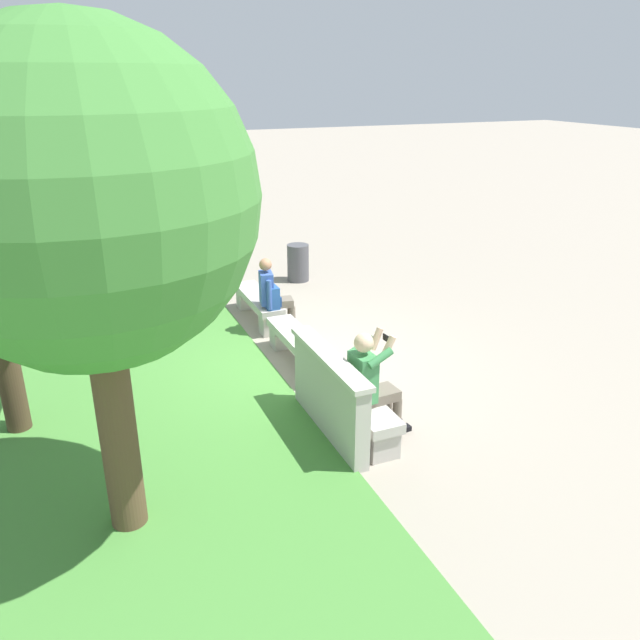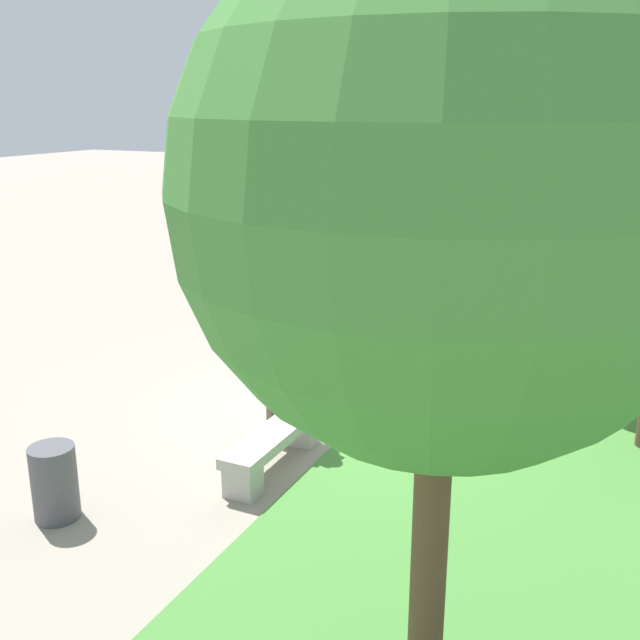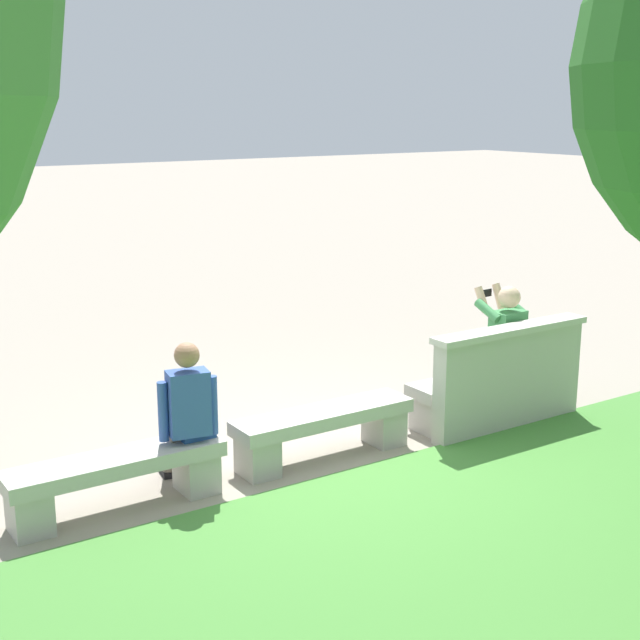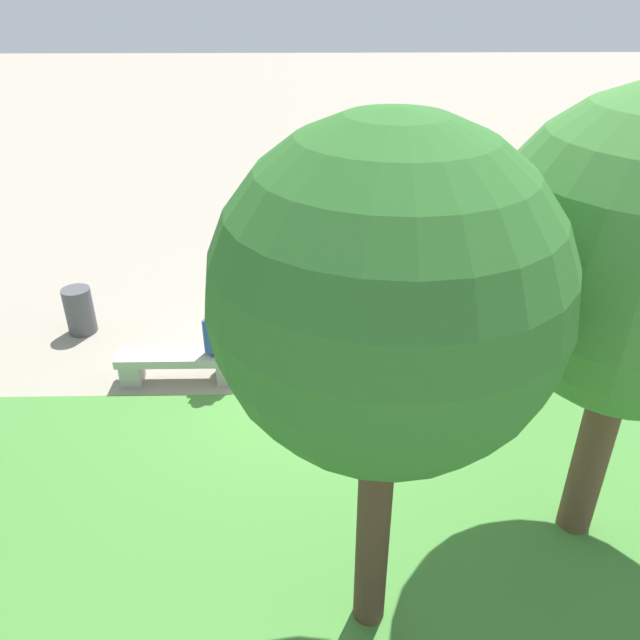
{
  "view_description": "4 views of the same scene",
  "coord_description": "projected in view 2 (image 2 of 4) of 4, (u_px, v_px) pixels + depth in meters",
  "views": [
    {
      "loc": [
        -7.74,
        2.91,
        3.95
      ],
      "look_at": [
        -0.45,
        -0.16,
        0.83
      ],
      "focal_mm": 35.0,
      "sensor_mm": 36.0,
      "label": 1
    },
    {
      "loc": [
        8.45,
        3.69,
        3.93
      ],
      "look_at": [
        -0.24,
        -0.46,
        1.08
      ],
      "focal_mm": 42.0,
      "sensor_mm": 36.0,
      "label": 2
    },
    {
      "loc": [
        4.08,
        6.13,
        3.04
      ],
      "look_at": [
        -0.37,
        -0.62,
        1.08
      ],
      "focal_mm": 50.0,
      "sensor_mm": 36.0,
      "label": 3
    },
    {
      "loc": [
        0.09,
        7.29,
        5.06
      ],
      "look_at": [
        -0.06,
        -0.15,
        0.88
      ],
      "focal_mm": 35.0,
      "sensor_mm": 36.0,
      "label": 4
    }
  ],
  "objects": [
    {
      "name": "ground_plane",
      "position": [
        343.0,
        407.0,
        9.95
      ],
      "size": [
        80.0,
        80.0,
        0.0
      ],
      "primitive_type": "plane",
      "color": "gray"
    },
    {
      "name": "bench_main",
      "position": [
        393.0,
        345.0,
        11.51
      ],
      "size": [
        1.7,
        0.4,
        0.45
      ],
      "color": "#B7B2A8",
      "rests_on": "ground"
    },
    {
      "name": "bench_near",
      "position": [
        344.0,
        386.0,
        9.87
      ],
      "size": [
        1.7,
        0.4,
        0.45
      ],
      "color": "#B7B2A8",
      "rests_on": "ground"
    },
    {
      "name": "bench_mid",
      "position": [
        274.0,
        444.0,
        8.23
      ],
      "size": [
        1.7,
        0.4,
        0.45
      ],
      "color": "#B7B2A8",
      "rests_on": "ground"
    },
    {
      "name": "backrest_wall_with_plaque",
      "position": [
        415.0,
        334.0,
        11.31
      ],
      "size": [
        1.82,
        0.24,
        1.01
      ],
      "color": "#B7B2A8",
      "rests_on": "ground"
    },
    {
      "name": "person_photographer",
      "position": [
        395.0,
        313.0,
        11.63
      ],
      "size": [
        0.49,
        0.74,
        1.32
      ],
      "color": "black",
      "rests_on": "ground"
    },
    {
      "name": "person_distant",
      "position": [
        294.0,
        392.0,
        8.68
      ],
      "size": [
        0.47,
        0.71,
        1.26
      ],
      "color": "black",
      "rests_on": "ground"
    },
    {
      "name": "backpack",
      "position": [
        300.0,
        394.0,
        8.73
      ],
      "size": [
        0.28,
        0.24,
        0.43
      ],
      "color": "#234C8C",
      "rests_on": "bench_mid"
    },
    {
      "name": "tree_behind_wall",
      "position": [
        446.0,
        192.0,
        4.04
      ],
      "size": [
        3.04,
        3.04,
        4.98
      ],
      "color": "brown",
      "rests_on": "ground"
    },
    {
      "name": "tree_right_background",
      "position": [
        604.0,
        167.0,
        10.26
      ],
      "size": [
        2.69,
        2.69,
        4.41
      ],
      "color": "brown",
      "rests_on": "ground"
    },
    {
      "name": "trash_bin",
      "position": [
        55.0,
        482.0,
        7.22
      ],
      "size": [
        0.44,
        0.44,
        0.75
      ],
      "primitive_type": "cylinder",
      "color": "#4C4C51",
      "rests_on": "ground"
    }
  ]
}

